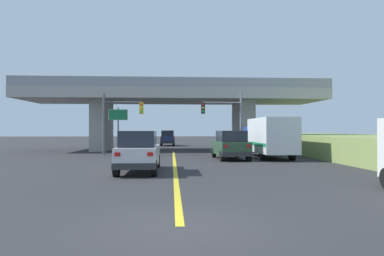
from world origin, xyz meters
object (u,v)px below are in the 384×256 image
Objects in this scene: suv_lead at (139,151)px; traffic_signal_farside at (118,116)px; sedan_oncoming at (168,138)px; box_truck at (269,137)px; suv_crossing at (230,145)px; traffic_signal_nearside at (227,116)px; highway_sign at (118,119)px.

suv_lead is 12.11m from traffic_signal_farside.
box_truck is at bearing -69.38° from sedan_oncoming.
suv_lead is at bearing -132.10° from suv_crossing.
box_truck is 1.41× the size of traffic_signal_nearside.
highway_sign is at bearing -108.00° from sedan_oncoming.
sedan_oncoming is at bearing 99.61° from suv_crossing.
traffic_signal_nearside reaches higher than sedan_oncoming.
traffic_signal_nearside is at bearing 121.73° from box_truck.
highway_sign is at bearing 135.55° from suv_crossing.
traffic_signal_nearside reaches higher than box_truck.
box_truck is 12.24m from traffic_signal_farside.
traffic_signal_nearside is (6.33, 12.14, 2.28)m from suv_lead.
highway_sign is (-12.16, 7.00, 1.51)m from box_truck.
highway_sign is (-0.54, 3.54, -0.15)m from traffic_signal_farside.
highway_sign is at bearing 162.90° from traffic_signal_nearside.
box_truck is 1.47× the size of traffic_signal_farside.
sedan_oncoming is at bearing 107.61° from traffic_signal_nearside.
box_truck is 1.75× the size of sedan_oncoming.
highway_sign reaches higher than sedan_oncoming.
highway_sign is at bearing 150.07° from box_truck.
sedan_oncoming is 14.43m from highway_sign.
traffic_signal_farside is (-2.80, 11.57, 2.21)m from suv_lead.
suv_lead is 13.88m from traffic_signal_nearside.
box_truck is at bearing 18.17° from suv_crossing.
traffic_signal_farside is at bearing 149.07° from suv_crossing.
box_truck is at bearing -58.27° from traffic_signal_nearside.
suv_lead is 15.61m from highway_sign.
sedan_oncoming is (-4.67, 21.74, -0.00)m from suv_crossing.
traffic_signal_farside reaches higher than suv_lead.
traffic_signal_farside is at bearing 103.61° from suv_lead.
suv_lead is 9.02m from suv_crossing.
suv_crossing is 3.33m from box_truck.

